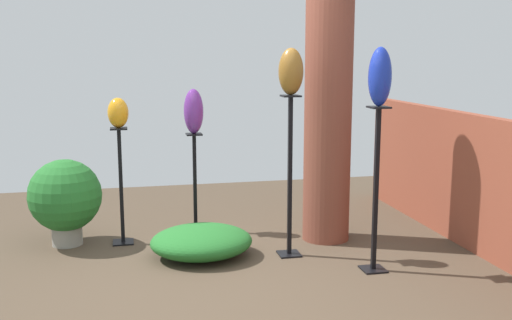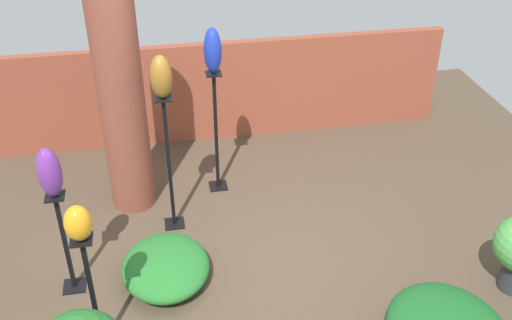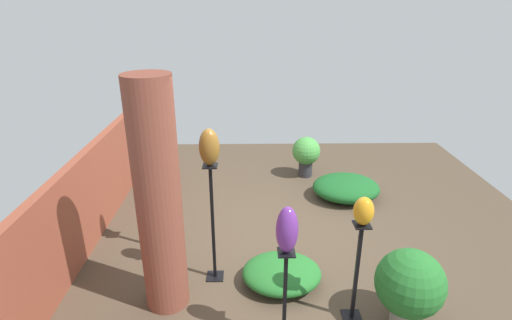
{
  "view_description": "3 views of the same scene",
  "coord_description": "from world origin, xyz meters",
  "views": [
    {
      "loc": [
        4.31,
        -0.61,
        1.84
      ],
      "look_at": [
        -0.09,
        0.35,
        1.03
      ],
      "focal_mm": 42.0,
      "sensor_mm": 36.0,
      "label": 1
    },
    {
      "loc": [
        -0.85,
        -4.18,
        3.92
      ],
      "look_at": [
        -0.01,
        0.37,
        0.99
      ],
      "focal_mm": 42.0,
      "sensor_mm": 36.0,
      "label": 2
    },
    {
      "loc": [
        -4.77,
        0.39,
        3.14
      ],
      "look_at": [
        0.29,
        0.31,
        1.09
      ],
      "focal_mm": 28.0,
      "sensor_mm": 36.0,
      "label": 3
    }
  ],
  "objects": [
    {
      "name": "pedestal_amber",
      "position": [
        -1.48,
        -0.68,
        0.52
      ],
      "size": [
        0.2,
        0.2,
        1.14
      ],
      "color": "black",
      "rests_on": "ground"
    },
    {
      "name": "brick_wall_back",
      "position": [
        0.0,
        2.57,
        0.64
      ],
      "size": [
        5.6,
        0.12,
        1.28
      ],
      "primitive_type": "cube",
      "color": "brown",
      "rests_on": "ground"
    },
    {
      "name": "brick_pillar",
      "position": [
        -1.19,
        1.31,
        1.26
      ],
      "size": [
        0.46,
        0.46,
        2.53
      ],
      "primitive_type": "cylinder",
      "color": "brown",
      "rests_on": "ground"
    },
    {
      "name": "pedestal_cobalt",
      "position": [
        -0.25,
        1.42,
        0.65
      ],
      "size": [
        0.2,
        0.2,
        1.41
      ],
      "color": "black",
      "rests_on": "ground"
    },
    {
      "name": "art_vase_amber",
      "position": [
        -1.48,
        -0.68,
        1.28
      ],
      "size": [
        0.2,
        0.2,
        0.29
      ],
      "primitive_type": "ellipsoid",
      "color": "orange",
      "rests_on": "pedestal_amber"
    },
    {
      "name": "potted_plant_mid_left",
      "position": [
        -1.55,
        -1.21,
        0.47
      ],
      "size": [
        0.7,
        0.7,
        0.84
      ],
      "color": "gray",
      "rests_on": "ground"
    },
    {
      "name": "pedestal_violet",
      "position": [
        -1.76,
        0.07,
        0.47
      ],
      "size": [
        0.2,
        0.2,
        1.03
      ],
      "color": "black",
      "rests_on": "ground"
    },
    {
      "name": "art_vase_violet",
      "position": [
        -1.76,
        0.07,
        1.26
      ],
      "size": [
        0.2,
        0.2,
        0.46
      ],
      "primitive_type": "ellipsoid",
      "color": "#6B2D8C",
      "rests_on": "pedestal_violet"
    },
    {
      "name": "foliage_bed_west",
      "position": [
        -0.92,
        0.02,
        0.14
      ],
      "size": [
        0.8,
        0.93,
        0.28
      ],
      "primitive_type": "ellipsoid",
      "color": "#236B28",
      "rests_on": "ground"
    },
    {
      "name": "art_vase_bronze",
      "position": [
        -0.79,
        0.82,
        1.68
      ],
      "size": [
        0.2,
        0.22,
        0.41
      ],
      "primitive_type": "ellipsoid",
      "color": "brown",
      "rests_on": "pedestal_bronze"
    },
    {
      "name": "foliage_bed_east",
      "position": [
        1.26,
        -1.23,
        0.19
      ],
      "size": [
        0.98,
        1.12,
        0.37
      ],
      "primitive_type": "ellipsoid",
      "color": "#195923",
      "rests_on": "ground"
    },
    {
      "name": "ground_plane",
      "position": [
        0.0,
        0.0,
        0.0
      ],
      "size": [
        8.0,
        8.0,
        0.0
      ],
      "primitive_type": "plane",
      "color": "#4C3D2D"
    },
    {
      "name": "art_vase_cobalt",
      "position": [
        -0.25,
        1.42,
        1.65
      ],
      "size": [
        0.18,
        0.19,
        0.48
      ],
      "primitive_type": "ellipsoid",
      "color": "#192D9E",
      "rests_on": "pedestal_cobalt"
    },
    {
      "name": "pedestal_bronze",
      "position": [
        -0.79,
        0.82,
        0.68
      ],
      "size": [
        0.2,
        0.2,
        1.47
      ],
      "color": "black",
      "rests_on": "ground"
    },
    {
      "name": "potted_plant_walkway_edge",
      "position": [
        2.18,
        -0.67,
        0.46
      ],
      "size": [
        0.52,
        0.52,
        0.77
      ],
      "color": "#2D2D33",
      "rests_on": "ground"
    }
  ]
}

